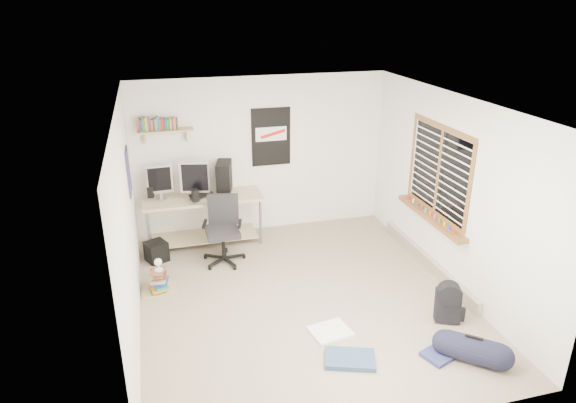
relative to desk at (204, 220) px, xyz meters
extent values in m
cube|color=gray|center=(1.00, -2.00, -0.37)|extent=(4.00, 4.50, 0.01)
cube|color=white|center=(1.00, -2.00, 2.14)|extent=(4.00, 4.50, 0.01)
cube|color=silver|center=(1.00, 0.25, 0.89)|extent=(4.00, 0.01, 2.50)
cube|color=silver|center=(-1.01, -2.00, 0.89)|extent=(0.01, 4.50, 2.50)
cube|color=silver|center=(3.00, -2.00, 0.89)|extent=(0.01, 4.50, 2.50)
cube|color=tan|center=(0.00, 0.00, 0.00)|extent=(1.79, 0.79, 0.82)
cube|color=#B9B7BD|center=(-0.60, 0.00, 0.65)|extent=(0.37, 0.11, 0.40)
cube|color=#949599|center=(-0.11, -0.16, 0.69)|extent=(0.44, 0.20, 0.47)
cube|color=black|center=(0.35, 0.00, 0.68)|extent=(0.31, 0.47, 0.46)
cube|color=black|center=(-0.02, -0.11, 0.46)|extent=(0.38, 0.18, 0.02)
cube|color=black|center=(-0.75, 0.00, 0.54)|extent=(0.10, 0.10, 0.17)
cube|color=black|center=(-0.13, -0.33, 0.54)|extent=(0.11, 0.11, 0.18)
cube|color=black|center=(0.19, -0.75, 0.12)|extent=(0.78, 0.78, 0.98)
cube|color=tan|center=(-0.45, 0.14, 1.42)|extent=(0.80, 0.22, 0.24)
cube|color=black|center=(1.15, 0.23, 1.19)|extent=(0.62, 0.03, 0.92)
cube|color=navy|center=(-0.99, -0.80, 1.14)|extent=(0.02, 0.42, 0.60)
cube|color=brown|center=(2.95, -1.70, 1.08)|extent=(0.10, 1.50, 1.26)
cube|color=#B7B2A8|center=(2.95, -1.70, -0.28)|extent=(0.08, 2.50, 0.18)
cube|color=black|center=(2.53, -2.90, -0.16)|extent=(0.36, 0.33, 0.39)
cylinder|color=black|center=(2.39, -3.63, -0.22)|extent=(0.40, 0.40, 0.56)
cube|color=white|center=(1.11, -2.79, -0.34)|extent=(0.50, 0.44, 0.04)
cube|color=navy|center=(1.15, -3.30, -0.33)|extent=(0.61, 0.49, 0.06)
cube|color=navy|center=(2.11, -3.47, -0.34)|extent=(0.45, 0.39, 0.05)
cube|color=brown|center=(-0.75, -1.32, -0.22)|extent=(0.50, 0.44, 0.29)
cube|color=white|center=(-0.73, -1.34, 0.02)|extent=(0.16, 0.21, 0.18)
cube|color=black|center=(-0.75, -0.47, -0.22)|extent=(0.37, 0.37, 0.31)
camera|label=1|loc=(-0.64, -7.39, 3.23)|focal=32.00mm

